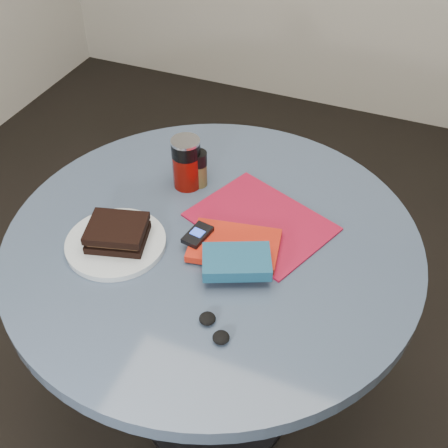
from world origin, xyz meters
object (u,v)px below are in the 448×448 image
at_px(novel, 237,262).
at_px(sandwich, 117,233).
at_px(pepper_grinder, 199,168).
at_px(mp3_player, 198,235).
at_px(magazine, 261,222).
at_px(headphones, 214,328).
at_px(table, 213,282).
at_px(plate, 116,243).
at_px(red_book, 234,245).
at_px(soda_can, 186,163).

bearing_deg(novel, sandwich, 160.12).
height_order(pepper_grinder, novel, pepper_grinder).
relative_size(pepper_grinder, mp3_player, 1.24).
distance_m(sandwich, magazine, 0.35).
xyz_separation_m(pepper_grinder, novel, (0.21, -0.26, -0.01)).
bearing_deg(headphones, pepper_grinder, 117.67).
relative_size(table, magazine, 3.12).
relative_size(sandwich, novel, 1.05).
distance_m(table, sandwich, 0.30).
distance_m(plate, novel, 0.30).
distance_m(plate, mp3_player, 0.19).
bearing_deg(novel, red_book, 91.26).
height_order(mp3_player, headphones, mp3_player).
relative_size(soda_can, novel, 0.94).
xyz_separation_m(soda_can, headphones, (0.25, -0.41, -0.06)).
bearing_deg(red_book, sandwich, -171.84).
relative_size(magazine, headphones, 3.47).
height_order(pepper_grinder, headphones, pepper_grinder).
height_order(sandwich, mp3_player, sandwich).
bearing_deg(sandwich, table, 29.65).
height_order(sandwich, headphones, sandwich).
height_order(soda_can, novel, soda_can).
xyz_separation_m(pepper_grinder, magazine, (0.20, -0.08, -0.05)).
distance_m(sandwich, headphones, 0.34).
distance_m(plate, headphones, 0.34).
xyz_separation_m(sandwich, soda_can, (0.05, 0.27, 0.03)).
bearing_deg(pepper_grinder, plate, -106.79).
height_order(red_book, headphones, red_book).
height_order(table, novel, novel).
bearing_deg(headphones, magazine, 93.59).
bearing_deg(magazine, novel, -65.93).
distance_m(novel, mp3_player, 0.13).
relative_size(plate, soda_can, 1.68).
bearing_deg(magazine, red_book, -80.72).
height_order(sandwich, novel, sandwich).
height_order(table, plate, plate).
bearing_deg(magazine, sandwich, -122.65).
bearing_deg(novel, plate, 161.05).
height_order(novel, headphones, novel).
distance_m(table, novel, 0.24).
xyz_separation_m(table, red_book, (0.07, -0.02, 0.18)).
height_order(soda_can, red_book, soda_can).
bearing_deg(red_book, plate, -171.20).
height_order(table, red_book, red_book).
height_order(magazine, mp3_player, mp3_player).
relative_size(pepper_grinder, red_book, 0.50).
bearing_deg(table, magazine, 44.57).
height_order(pepper_grinder, magazine, pepper_grinder).
bearing_deg(sandwich, novel, 3.78).
xyz_separation_m(sandwich, magazine, (0.28, 0.20, -0.04)).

